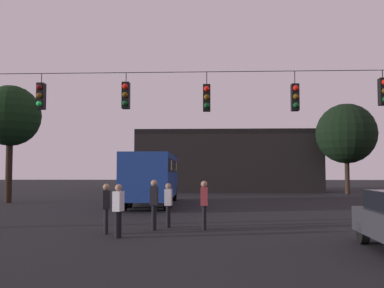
{
  "coord_description": "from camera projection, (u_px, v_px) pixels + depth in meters",
  "views": [
    {
      "loc": [
        0.04,
        -4.75,
        2.01
      ],
      "look_at": [
        -0.8,
        14.06,
        3.17
      ],
      "focal_mm": 42.33,
      "sensor_mm": 36.0,
      "label": 1
    }
  ],
  "objects": [
    {
      "name": "ground_plane",
      "position": [
        212.0,
        203.0,
        29.05
      ],
      "size": [
        168.0,
        168.0,
        0.0
      ],
      "primitive_type": "plane",
      "color": "black",
      "rests_on": "ground"
    },
    {
      "name": "overhead_signal_span",
      "position": [
        210.0,
        125.0,
        15.99
      ],
      "size": [
        17.23,
        0.44,
        6.19
      ],
      "color": "black",
      "rests_on": "ground"
    },
    {
      "name": "city_bus",
      "position": [
        153.0,
        174.0,
        27.44
      ],
      "size": [
        2.9,
        11.08,
        3.0
      ],
      "color": "navy",
      "rests_on": "ground"
    },
    {
      "name": "pedestrian_crossing_left",
      "position": [
        154.0,
        202.0,
        15.6
      ],
      "size": [
        0.26,
        0.37,
        1.73
      ],
      "color": "black",
      "rests_on": "ground"
    },
    {
      "name": "pedestrian_crossing_center",
      "position": [
        168.0,
        203.0,
        16.42
      ],
      "size": [
        0.26,
        0.37,
        1.59
      ],
      "color": "black",
      "rests_on": "ground"
    },
    {
      "name": "pedestrian_crossing_right",
      "position": [
        118.0,
        208.0,
        13.8
      ],
      "size": [
        0.32,
        0.41,
        1.63
      ],
      "color": "black",
      "rests_on": "ground"
    },
    {
      "name": "pedestrian_near_bus",
      "position": [
        106.0,
        206.0,
        14.67
      ],
      "size": [
        0.33,
        0.41,
        1.62
      ],
      "color": "black",
      "rests_on": "ground"
    },
    {
      "name": "pedestrian_trailing",
      "position": [
        204.0,
        202.0,
        15.72
      ],
      "size": [
        0.25,
        0.37,
        1.69
      ],
      "color": "black",
      "rests_on": "ground"
    },
    {
      "name": "corner_building",
      "position": [
        227.0,
        162.0,
        47.75
      ],
      "size": [
        18.08,
        9.96,
        6.11
      ],
      "color": "black",
      "rests_on": "ground"
    },
    {
      "name": "tree_left_silhouette",
      "position": [
        346.0,
        134.0,
        40.86
      ],
      "size": [
        5.42,
        5.42,
        8.18
      ],
      "color": "#2D2116",
      "rests_on": "ground"
    },
    {
      "name": "tree_behind_building",
      "position": [
        10.0,
        116.0,
        29.79
      ],
      "size": [
        4.0,
        4.0,
        7.71
      ],
      "color": "black",
      "rests_on": "ground"
    }
  ]
}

